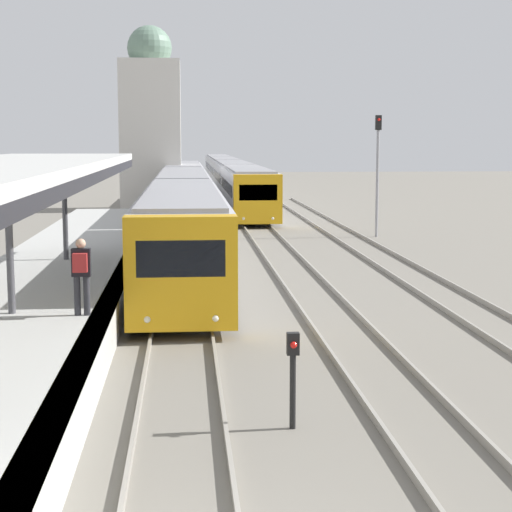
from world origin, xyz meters
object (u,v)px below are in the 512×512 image
train_near (183,198)px  signal_mast_far (378,162)px  train_far (229,175)px  signal_post_near (293,369)px  person_on_platform (81,270)px

train_near → signal_mast_far: (9.34, -3.95, 1.92)m
train_far → signal_post_near: train_far is taller
signal_post_near → train_far: bearing=88.1°
train_near → train_far: train_near is taller
person_on_platform → signal_mast_far: 25.15m
train_far → signal_mast_far: signal_mast_far is taller
train_far → train_near: bearing=-97.2°
train_far → signal_mast_far: bearing=-81.2°
person_on_platform → train_far: (6.04, 57.14, -0.21)m
person_on_platform → train_near: train_near is taller
train_near → signal_mast_far: signal_mast_far is taller
train_near → signal_mast_far: size_ratio=8.67×
person_on_platform → signal_post_near: size_ratio=1.05×
train_near → person_on_platform: bearing=-94.6°
person_on_platform → train_near: (2.12, 26.27, -0.19)m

